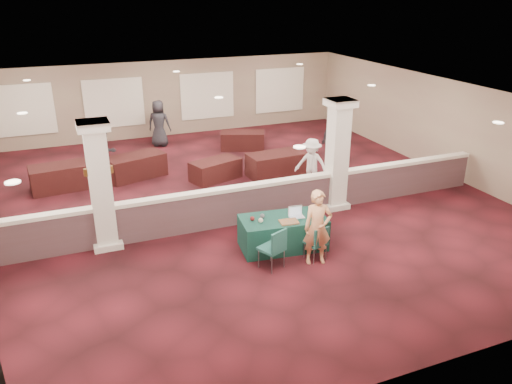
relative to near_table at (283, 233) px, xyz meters
name	(u,v)px	position (x,y,z in m)	size (l,w,h in m)	color
ground	(222,203)	(-0.55, 3.19, -0.40)	(16.00, 16.00, 0.00)	#4C131A
wall_back	(162,99)	(-0.55, 11.19, 1.20)	(16.00, 0.04, 3.20)	#8A6E5F
wall_front	(385,302)	(-0.55, -4.81, 1.20)	(16.00, 0.04, 3.20)	#8A6E5F
wall_right	(441,126)	(7.45, 3.19, 1.20)	(0.04, 16.00, 3.20)	#8A6E5F
ceiling	(219,97)	(-0.55, 3.19, 2.80)	(16.00, 16.00, 0.02)	white
partition_wall	(239,204)	(-0.55, 1.69, 0.17)	(15.60, 0.28, 1.10)	#54393C
column_left	(100,185)	(-4.05, 1.69, 1.24)	(0.72, 0.72, 3.20)	white
column_right	(337,154)	(2.45, 1.69, 1.24)	(0.72, 0.72, 3.20)	white
sconce_left	(86,172)	(-4.33, 1.69, 1.60)	(0.12, 0.12, 0.18)	brown
sconce_right	(111,169)	(-3.77, 1.69, 1.60)	(0.12, 0.12, 0.18)	brown
near_table	(283,233)	(0.00, 0.00, 0.00)	(2.08, 1.04, 0.80)	#0D3127
conf_chair_main	(318,241)	(0.48, -0.91, 0.12)	(0.52, 0.52, 0.89)	#1D5556
conf_chair_side	(275,246)	(-0.62, -0.88, 0.20)	(0.66, 0.66, 1.01)	#1D5556
woman	(318,228)	(0.42, -0.96, 0.50)	(0.65, 0.43, 1.81)	tan
far_table_front_left	(63,177)	(-4.88, 6.19, 0.00)	(1.97, 0.98, 0.80)	black
far_table_front_center	(216,170)	(-0.11, 5.17, -0.06)	(1.66, 0.83, 0.67)	black
far_table_front_right	(276,164)	(1.95, 4.77, 0.00)	(1.95, 0.98, 0.79)	black
far_table_back_left	(92,173)	(-3.99, 6.39, -0.07)	(1.62, 0.81, 0.66)	black
far_table_back_center	(136,166)	(-2.55, 6.39, -0.01)	(1.91, 0.96, 0.77)	black
far_table_back_right	(243,140)	(1.95, 8.08, -0.05)	(1.71, 0.85, 0.69)	black
attendee_a	(106,154)	(-3.45, 6.72, 0.42)	(0.79, 0.44, 1.64)	black
attendee_b	(311,164)	(2.45, 3.19, 0.44)	(1.07, 0.49, 1.67)	silver
attendee_c	(330,140)	(4.36, 5.35, 0.44)	(0.99, 0.47, 1.69)	black
attendee_d	(159,123)	(-1.03, 9.72, 0.54)	(0.93, 0.50, 1.88)	black
laptop_base	(297,217)	(0.32, -0.09, 0.41)	(0.36, 0.25, 0.02)	silver
laptop_screen	(295,210)	(0.33, 0.03, 0.54)	(0.36, 0.01, 0.24)	silver
screen_glow	(295,211)	(0.33, 0.02, 0.52)	(0.33, 0.00, 0.21)	#B1BFD5
knitting	(289,222)	(0.02, -0.28, 0.42)	(0.44, 0.33, 0.03)	#AB5C1B
yarn_cream	(261,220)	(-0.61, -0.04, 0.46)	(0.12, 0.12, 0.12)	beige
yarn_red	(252,218)	(-0.75, 0.15, 0.45)	(0.11, 0.11, 0.11)	#5B1312
yarn_grey	(262,216)	(-0.47, 0.19, 0.46)	(0.11, 0.11, 0.11)	#55555A
scissors	(315,220)	(0.67, -0.39, 0.41)	(0.13, 0.03, 0.01)	#B3131B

